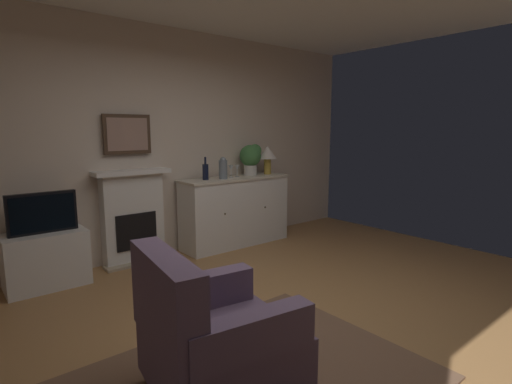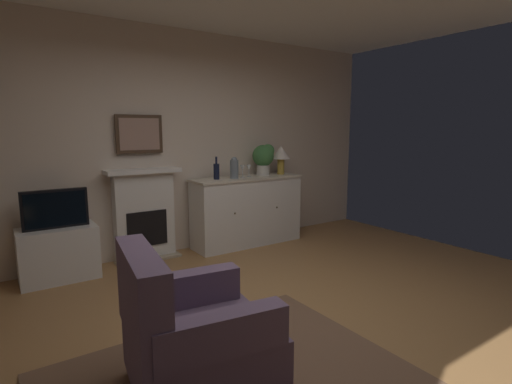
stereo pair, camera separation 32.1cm
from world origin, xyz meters
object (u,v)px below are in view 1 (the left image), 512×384
Objects in this scene: potted_plant_small at (251,157)px; armchair at (212,338)px; sideboard_cabinet at (235,211)px; fireplace_unit at (133,217)px; tv_cabinet at (46,260)px; tv_set at (42,213)px; wine_glass_left at (231,169)px; table_lamp at (268,154)px; framed_picture at (127,134)px; wine_glass_center at (237,168)px; vase_decorative at (223,168)px; wine_bottle at (205,171)px.

potted_plant_small is 0.47× the size of armchair.
fireplace_unit is at bearing 172.56° from sideboard_cabinet.
potted_plant_small reaches higher than sideboard_cabinet.
tv_set reaches higher than tv_cabinet.
potted_plant_small is at bearing 8.26° from sideboard_cabinet.
wine_glass_left is 0.27× the size of tv_set.
table_lamp is 2.42× the size of wine_glass_left.
potted_plant_small is 3.47m from armchair.
table_lamp is at bearing -5.24° from fireplace_unit.
fireplace_unit is 2.56× the size of potted_plant_small.
framed_picture is 0.36× the size of sideboard_cabinet.
framed_picture is 3.33× the size of wine_glass_center.
wine_glass_left is 0.38× the size of potted_plant_small.
potted_plant_small is at bearing 1.16° from tv_set.
table_lamp reaches higher than sideboard_cabinet.
fireplace_unit is 1.77× the size of tv_set.
fireplace_unit is 6.67× the size of wine_glass_center.
wine_glass_left is 3.15m from armchair.
wine_glass_center reaches higher than armchair.
sideboard_cabinet is 0.59m from wine_glass_left.
wine_glass_left is 1.00× the size of wine_glass_center.
armchair is (0.36, -2.45, 0.10)m from tv_cabinet.
fireplace_unit is 3.91× the size of vase_decorative.
table_lamp is at bearing -0.70° from wine_bottle.
framed_picture is at bearing 166.91° from wine_bottle.
vase_decorative is (1.13, -0.27, -0.44)m from framed_picture.
tv_cabinet is at bearing 179.92° from wine_bottle.
wine_glass_left is at bearing -171.10° from potted_plant_small.
vase_decorative is at bearing -11.37° from fireplace_unit.
tv_set is at bearing -179.84° from table_lamp.
wine_glass_center is at bearing -170.62° from potted_plant_small.
fireplace_unit reaches higher than tv_set.
armchair is at bearing -128.93° from sideboard_cabinet.
potted_plant_small is at bearing 8.90° from wine_glass_left.
armchair is at bearing -132.57° from potted_plant_small.
potted_plant_small is (0.77, 0.03, 0.15)m from wine_bottle.
potted_plant_small reaches higher than fireplace_unit.
tv_cabinet is 1.21× the size of tv_set.
wine_glass_center is at bearing -179.94° from table_lamp.
framed_picture reaches higher than wine_glass_left.
fireplace_unit is at bearing 76.82° from armchair.
fireplace_unit is 1.47× the size of tv_cabinet.
wine_bottle is 0.47× the size of tv_set.
table_lamp is 0.43× the size of armchair.
wine_glass_center is at bearing -7.28° from fireplace_unit.
fireplace_unit is 2.75× the size of table_lamp.
wine_bottle is at bearing 178.42° from sideboard_cabinet.
tv_set is at bearing -179.37° from wine_bottle.
sideboard_cabinet is at bearing 11.48° from wine_glass_left.
wine_glass_left is at bearing -172.35° from wine_glass_center.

